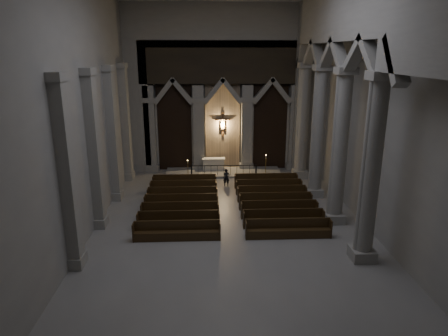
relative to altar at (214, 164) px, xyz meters
name	(u,v)px	position (x,y,z in m)	size (l,w,h in m)	color
room	(234,78)	(0.72, -11.09, 7.01)	(24.00, 24.10, 12.00)	gray
sanctuary_wall	(223,82)	(0.72, 0.44, 6.02)	(14.00, 0.77, 12.00)	gray
right_arcade	(347,71)	(6.22, -9.76, 7.23)	(1.00, 24.00, 12.00)	gray
left_pilasters	(105,144)	(-6.03, -7.59, 3.31)	(0.60, 13.00, 8.03)	gray
sanctuary_step	(223,172)	(0.72, -0.49, -0.52)	(8.50, 2.60, 0.15)	gray
altar	(214,164)	(0.00, 0.00, 0.00)	(1.73, 0.69, 0.88)	beige
altar_rail	(224,169)	(0.72, -1.49, 0.02)	(4.74, 0.09, 0.93)	black
candle_stand_left	(188,173)	(-1.85, -1.64, -0.23)	(0.23, 0.23, 1.35)	olive
candle_stand_right	(266,170)	(3.77, -1.30, -0.16)	(0.27, 0.27, 1.60)	olive
pews	(229,204)	(0.72, -7.60, -0.29)	(9.59, 7.95, 0.93)	black
worshipper	(226,178)	(0.80, -3.48, 0.00)	(0.43, 0.28, 1.19)	black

